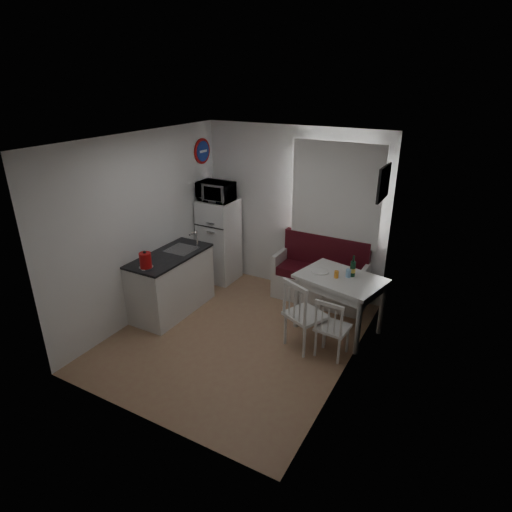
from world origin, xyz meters
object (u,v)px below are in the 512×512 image
Objects in this scene: kitchen_counter at (172,282)px; dining_table at (340,283)px; bench at (321,280)px; chair_left at (303,309)px; chair_right at (331,323)px; wine_bottle at (353,266)px; microwave at (216,191)px; fridge at (219,240)px; kettle at (145,260)px.

dining_table is (2.33, 0.65, 0.26)m from kitchen_counter.
bench is 2.42× the size of chair_left.
chair_right is at bearing -0.03° from kitchen_counter.
wine_bottle is at bearing 17.06° from kitchen_counter.
microwave is at bearing -174.78° from bench.
bench is 2.59× the size of microwave.
chair_right is at bearing -27.14° from fridge.
bench is at bearing 136.75° from wine_bottle.
kitchen_counter is at bearing -162.94° from wine_bottle.
kitchen_counter is 2.45m from chair_right.
kettle is (-2.28, -1.19, 0.31)m from dining_table.
kettle reaches higher than dining_table.
kitchen_counter is 1.08× the size of dining_table.
chair_left is 2.01× the size of wine_bottle.
fridge reaches higher than kitchen_counter.
kitchen_counter is 2.61m from wine_bottle.
chair_left is at bearing -115.59° from wine_bottle.
kitchen_counter is 0.93× the size of bench.
chair_left is at bearing -97.38° from dining_table.
microwave is at bearing 179.92° from dining_table.
chair_left is 0.42× the size of fridge.
bench is 2.17m from microwave.
kitchen_counter reaches higher than wine_bottle.
wine_bottle is at bearing 53.39° from dining_table.
chair_left is 2.42m from fridge.
kitchen_counter reaches higher than chair_right.
microwave is at bearing 89.06° from kitchen_counter.
chair_right is 0.88m from wine_bottle.
dining_table is at bearing 15.62° from kitchen_counter.
bench reaches higher than dining_table.
chair_right is 0.79× the size of microwave.
microwave is 2.20× the size of kettle.
dining_table is at bearing -53.31° from bench.
kettle is at bearing -164.03° from chair_right.
wine_bottle is (2.43, -0.44, -0.60)m from microwave.
kettle is at bearing -89.03° from fridge.
fridge is 2.49m from wine_bottle.
kettle reaches higher than chair_left.
kettle is at bearing -139.39° from dining_table.
chair_right is (2.45, -0.00, 0.04)m from kitchen_counter.
wine_bottle is (0.64, -0.61, 0.62)m from bench.
chair_right is 2.91m from microwave.
kitchen_counter reaches higher than bench.
chair_right is 0.31× the size of fridge.
dining_table is 0.70m from chair_right.
kettle reaches higher than chair_right.
fridge reaches higher than chair_left.
kettle is 2.72m from wine_bottle.
microwave is at bearing 174.34° from chair_left.
wine_bottle is (0.12, 0.10, 0.24)m from dining_table.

